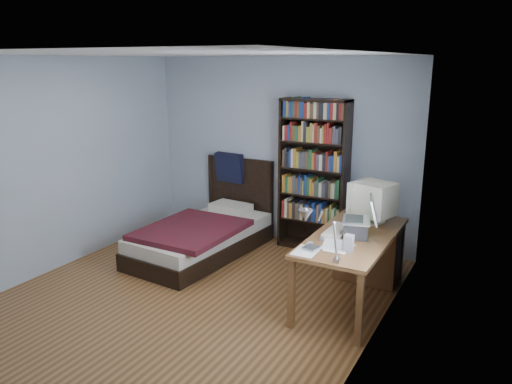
# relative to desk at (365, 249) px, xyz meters

# --- Properties ---
(room) EXTENTS (4.20, 4.24, 2.50)m
(room) POSITION_rel_desk_xyz_m (-1.48, -1.16, 0.83)
(room) COLOR brown
(room) RESTS_ON ground
(desk) EXTENTS (0.75, 1.66, 0.73)m
(desk) POSITION_rel_desk_xyz_m (0.00, 0.00, 0.00)
(desk) COLOR brown
(desk) RESTS_ON floor
(crt_monitor) EXTENTS (0.49, 0.45, 0.45)m
(crt_monitor) POSITION_rel_desk_xyz_m (0.05, 0.03, 0.57)
(crt_monitor) COLOR beige
(crt_monitor) RESTS_ON desk
(laptop) EXTENTS (0.43, 0.41, 0.43)m
(laptop) POSITION_rel_desk_xyz_m (0.05, -0.49, 0.43)
(laptop) COLOR #2D2D30
(laptop) RESTS_ON desk
(desk_lamp) EXTENTS (0.22, 0.49, 0.58)m
(desk_lamp) POSITION_rel_desk_xyz_m (-0.02, -1.57, 0.78)
(desk_lamp) COLOR #99999E
(desk_lamp) RESTS_ON desk
(keyboard) EXTENTS (0.19, 0.48, 0.05)m
(keyboard) POSITION_rel_desk_xyz_m (-0.17, -0.46, 0.33)
(keyboard) COLOR beige
(keyboard) RESTS_ON desk
(speaker) EXTENTS (0.09, 0.09, 0.16)m
(speaker) POSITION_rel_desk_xyz_m (0.10, -0.93, 0.39)
(speaker) COLOR gray
(speaker) RESTS_ON desk
(soda_can) EXTENTS (0.06, 0.06, 0.11)m
(soda_can) POSITION_rel_desk_xyz_m (-0.10, -0.28, 0.37)
(soda_can) COLOR #07380F
(soda_can) RESTS_ON desk
(mouse) EXTENTS (0.06, 0.11, 0.04)m
(mouse) POSITION_rel_desk_xyz_m (-0.01, -0.19, 0.33)
(mouse) COLOR silver
(mouse) RESTS_ON desk
(phone_silver) EXTENTS (0.08, 0.11, 0.02)m
(phone_silver) POSITION_rel_desk_xyz_m (-0.22, -0.76, 0.32)
(phone_silver) COLOR silver
(phone_silver) RESTS_ON desk
(phone_grey) EXTENTS (0.05, 0.10, 0.02)m
(phone_grey) POSITION_rel_desk_xyz_m (-0.28, -0.94, 0.32)
(phone_grey) COLOR gray
(phone_grey) RESTS_ON desk
(external_drive) EXTENTS (0.15, 0.15, 0.03)m
(external_drive) POSITION_rel_desk_xyz_m (-0.22, -1.04, 0.33)
(external_drive) COLOR gray
(external_drive) RESTS_ON desk
(bookshelf) EXTENTS (0.89, 0.30, 1.98)m
(bookshelf) POSITION_rel_desk_xyz_m (-0.94, 0.78, 0.58)
(bookshelf) COLOR black
(bookshelf) RESTS_ON floor
(bed) EXTENTS (1.15, 2.11, 1.16)m
(bed) POSITION_rel_desk_xyz_m (-2.12, -0.02, -0.16)
(bed) COLOR black
(bed) RESTS_ON floor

